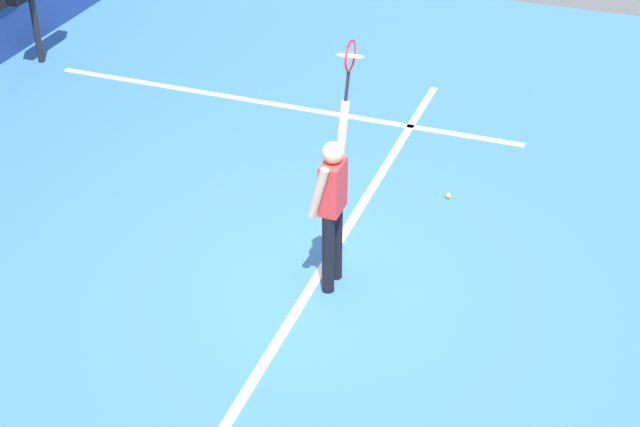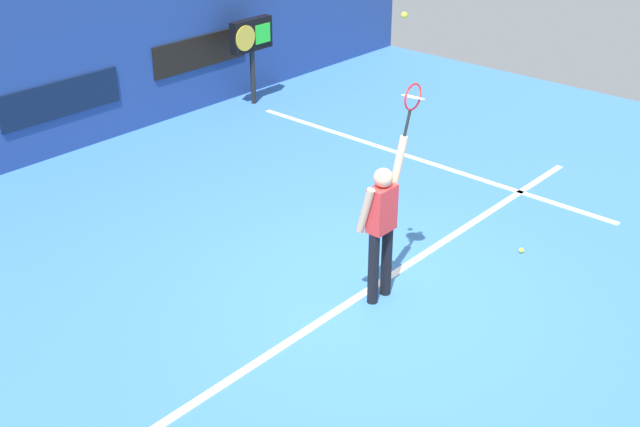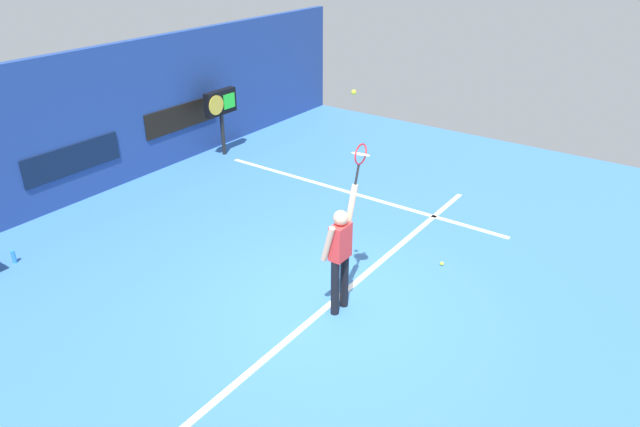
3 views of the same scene
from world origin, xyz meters
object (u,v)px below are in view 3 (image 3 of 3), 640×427
tennis_ball (354,92)px  scoreboard_clock (221,105)px  tennis_player (340,252)px  tennis_racket (360,156)px  spare_ball (442,264)px  water_bottle (14,257)px

tennis_ball → scoreboard_clock: (3.68, 6.19, -2.06)m
tennis_player → tennis_racket: size_ratio=3.16×
tennis_racket → tennis_ball: bearing=-171.4°
tennis_player → scoreboard_clock: (3.86, 6.14, 0.28)m
tennis_player → spare_ball: (2.10, -0.75, -0.98)m
tennis_player → tennis_ball: tennis_ball is taller
scoreboard_clock → water_bottle: scoreboard_clock is taller
water_bottle → spare_ball: 7.47m
tennis_ball → spare_ball: (1.91, -0.70, -3.32)m
tennis_racket → water_bottle: size_ratio=2.61×
tennis_ball → scoreboard_clock: 7.49m
scoreboard_clock → spare_ball: size_ratio=24.45×
tennis_racket → tennis_player: bearing=179.5°
water_bottle → spare_ball: bearing=-55.2°
tennis_racket → tennis_ball: size_ratio=9.22×
tennis_racket → spare_ball: 2.93m
scoreboard_clock → spare_ball: bearing=-104.4°
tennis_player → tennis_ball: bearing=-14.6°
spare_ball → tennis_racket: bearing=155.5°
tennis_racket → scoreboard_clock: size_ratio=0.38×
tennis_racket → spare_ball: (1.62, -0.74, -2.33)m
water_bottle → tennis_racket: bearing=-64.0°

